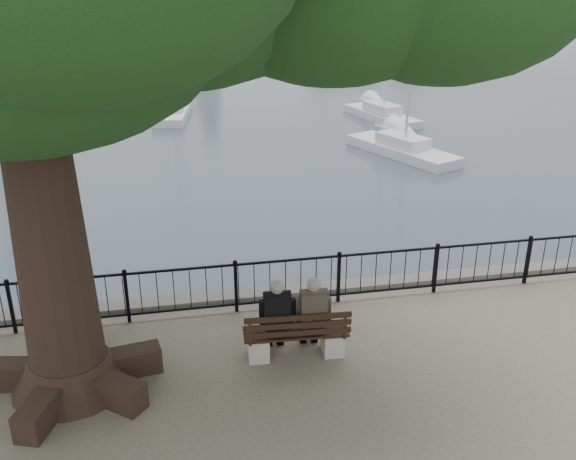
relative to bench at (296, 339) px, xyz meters
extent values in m
cube|color=#4D4A45|center=(0.19, 2.19, -0.82)|extent=(200.00, 0.40, 1.20)
plane|color=#2B343E|center=(0.19, 102.19, -1.32)|extent=(260.00, 260.00, 0.00)
cube|color=black|center=(0.19, 1.69, 0.66)|extent=(22.00, 0.04, 0.04)
cube|color=black|center=(0.19, 1.69, -0.17)|extent=(22.00, 0.04, 0.04)
cube|color=gray|center=(-0.63, 0.08, -0.12)|extent=(0.37, 0.46, 0.40)
cube|color=gray|center=(0.64, 0.00, -0.12)|extent=(0.37, 0.46, 0.40)
cube|color=black|center=(0.00, 0.04, 0.12)|extent=(1.78, 0.60, 0.04)
cube|color=black|center=(-0.01, -0.22, 0.41)|extent=(1.76, 0.15, 0.39)
cube|color=black|center=(-0.32, 0.07, 0.23)|extent=(0.37, 0.31, 0.23)
cube|color=black|center=(-0.32, -0.04, 0.60)|extent=(0.44, 0.26, 0.59)
sphere|color=tan|center=(-0.32, 0.00, 1.01)|extent=(0.22, 0.22, 0.22)
ellipsoid|color=gray|center=(-0.32, -0.02, 1.05)|extent=(0.23, 0.23, 0.20)
cube|color=black|center=(-0.30, 0.35, -0.10)|extent=(0.34, 0.45, 0.44)
cube|color=#2C2824|center=(0.28, 0.03, 0.23)|extent=(0.37, 0.31, 0.23)
cube|color=#2C2824|center=(0.28, -0.08, 0.60)|extent=(0.44, 0.26, 0.59)
sphere|color=tan|center=(0.28, -0.04, 1.01)|extent=(0.22, 0.22, 0.22)
ellipsoid|color=gray|center=(0.28, -0.06, 1.05)|extent=(0.23, 0.23, 0.20)
cube|color=#2C2824|center=(0.30, 0.31, -0.10)|extent=(0.34, 0.45, 0.44)
cone|color=black|center=(-3.63, -0.13, -0.05)|extent=(1.84, 1.84, 0.54)
cone|color=black|center=(-3.63, -0.13, 2.92)|extent=(1.19, 1.19, 6.48)
cube|color=#4D4A45|center=(2.19, 49.19, -0.72)|extent=(5.58, 5.58, 1.40)
cube|color=gray|center=(2.19, 49.19, 1.64)|extent=(2.05, 2.41, 3.72)
cube|color=silver|center=(-1.39, 23.35, -1.22)|extent=(2.20, 5.29, 0.57)
cube|color=silver|center=(-1.39, 23.35, -0.72)|extent=(1.35, 2.23, 0.43)
cube|color=silver|center=(7.35, 14.51, -1.22)|extent=(3.41, 5.35, 0.58)
cube|color=silver|center=(7.35, 14.51, -0.72)|extent=(1.82, 2.37, 0.43)
cylinder|color=silver|center=(7.35, 14.22, 4.09)|extent=(0.12, 0.12, 10.03)
cube|color=silver|center=(8.57, 20.62, -1.22)|extent=(2.59, 5.10, 0.55)
cube|color=silver|center=(8.57, 20.62, -0.72)|extent=(1.49, 2.19, 0.41)
cylinder|color=silver|center=(8.57, 20.34, 3.56)|extent=(0.11, 0.11, 8.97)
cube|color=silver|center=(-1.01, 29.42, -1.22)|extent=(1.59, 4.79, 0.52)
cube|color=silver|center=(-1.01, 29.42, -0.72)|extent=(1.07, 1.98, 0.39)
cylinder|color=silver|center=(-1.01, 29.16, 3.74)|extent=(0.10, 0.10, 9.33)
cube|color=silver|center=(-2.18, 36.30, -1.22)|extent=(2.01, 5.85, 0.64)
cube|color=silver|center=(-2.18, 36.30, -0.72)|extent=(1.34, 2.42, 0.48)
cube|color=#514C42|center=(25.19, 79.19, -0.82)|extent=(30.00, 8.00, 1.20)
camera|label=1|loc=(-1.90, -8.99, 5.85)|focal=40.00mm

